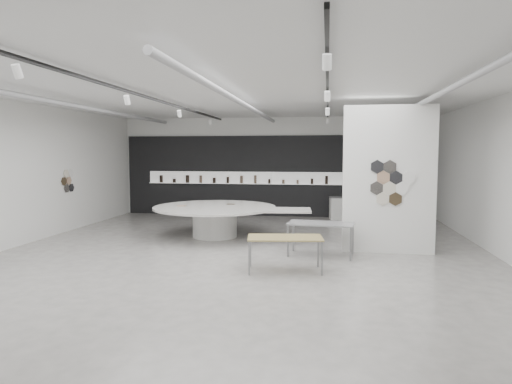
% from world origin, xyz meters
% --- Properties ---
extents(room, '(12.02, 14.02, 3.82)m').
position_xyz_m(room, '(-0.09, -0.00, 2.07)').
color(room, '#A09C97').
rests_on(room, ground).
extents(back_wall_display, '(11.80, 0.27, 3.10)m').
position_xyz_m(back_wall_display, '(-0.08, 6.93, 1.54)').
color(back_wall_display, black).
rests_on(back_wall_display, ground).
extents(partition_column, '(2.20, 0.38, 3.60)m').
position_xyz_m(partition_column, '(3.50, 1.00, 1.80)').
color(partition_column, white).
rests_on(partition_column, ground).
extents(display_island, '(4.74, 3.81, 0.91)m').
position_xyz_m(display_island, '(-1.13, 2.30, 0.59)').
color(display_island, white).
rests_on(display_island, ground).
extents(sample_table_wood, '(1.62, 0.97, 0.72)m').
position_xyz_m(sample_table_wood, '(1.17, -1.21, 0.67)').
color(sample_table_wood, '#99864F').
rests_on(sample_table_wood, ground).
extents(sample_table_stone, '(1.62, 0.94, 0.79)m').
position_xyz_m(sample_table_stone, '(1.88, 0.33, 0.72)').
color(sample_table_stone, gray).
rests_on(sample_table_stone, ground).
extents(kitchen_counter, '(1.52, 0.76, 1.14)m').
position_xyz_m(kitchen_counter, '(2.83, 6.53, 0.41)').
color(kitchen_counter, white).
rests_on(kitchen_counter, ground).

